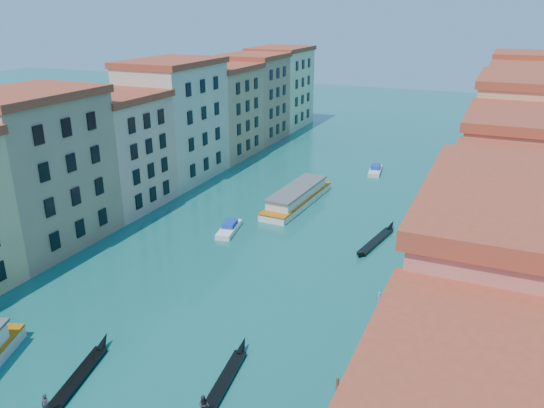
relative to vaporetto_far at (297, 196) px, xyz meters
The scene contains 11 objects.
left_bank_palazzos 26.64m from the vaporetto_far, behind, with size 12.80×128.40×21.00m.
right_bank_palazzos 31.99m from the vaporetto_far, ahead, with size 12.80×128.40×21.00m.
quay 22.86m from the vaporetto_far, ahead, with size 4.00×140.00×1.00m, color #B0A18E.
restaurant_awnings 49.22m from the vaporetto_far, 62.14° to the right, with size 3.20×44.55×3.12m.
mooring_poles_right 42.62m from the vaporetto_far, 62.17° to the right, with size 1.44×54.24×3.20m.
vaporetto_far is the anchor object (origin of this frame).
gondola_fore 47.58m from the vaporetto_far, 91.67° to the right, with size 3.74×12.09×2.44m.
gondola_right 44.26m from the vaporetto_far, 76.93° to the right, with size 2.39×11.77×2.35m.
gondola_far 17.76m from the vaporetto_far, 32.36° to the right, with size 3.05×12.52×1.78m.
motorboat_mid 14.92m from the vaporetto_far, 108.35° to the right, with size 3.21×6.64×1.32m.
motorboat_far 22.94m from the vaporetto_far, 71.14° to the left, with size 2.91×6.78×1.36m.
Camera 1 is at (27.22, -7.37, 29.39)m, focal length 35.00 mm.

